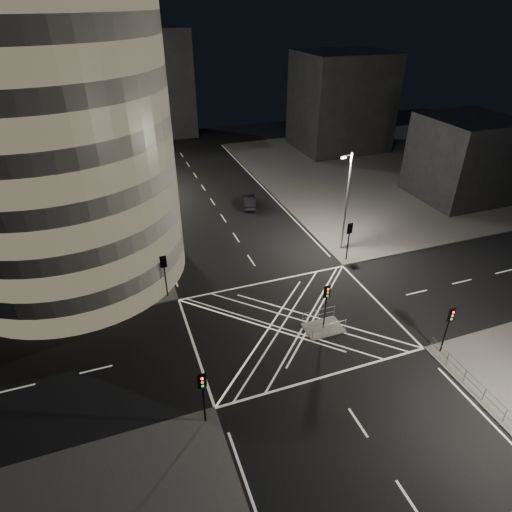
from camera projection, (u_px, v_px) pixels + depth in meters
name	position (u px, v px, depth m)	size (l,w,h in m)	color
ground	(292.00, 322.00, 34.26)	(120.00, 120.00, 0.00)	black
sidewalk_far_right	(396.00, 170.00, 64.29)	(42.00, 42.00, 0.15)	#504E4B
central_island	(323.00, 328.00, 33.59)	(3.00, 2.00, 0.15)	slate
office_block_rear	(12.00, 97.00, 55.90)	(24.00, 16.00, 22.00)	gray
building_right_far	(341.00, 101.00, 69.94)	(14.00, 12.00, 15.00)	black
building_right_near	(463.00, 158.00, 53.09)	(10.00, 10.00, 10.00)	black
building_far_end	(140.00, 85.00, 75.07)	(18.00, 8.00, 18.00)	black
tree_a	(137.00, 241.00, 36.01)	(3.84, 3.84, 6.81)	black
tree_b	(129.00, 208.00, 40.62)	(4.20, 4.20, 7.44)	black
tree_c	(125.00, 191.00, 45.76)	(4.82, 4.82, 7.19)	black
tree_d	(119.00, 167.00, 50.23)	(5.52, 5.52, 8.27)	black
tree_e	(117.00, 158.00, 55.49)	(4.46, 4.46, 6.82)	black
traffic_signal_fl	(164.00, 269.00, 35.68)	(0.55, 0.22, 4.00)	black
traffic_signal_nl	(203.00, 389.00, 24.75)	(0.55, 0.22, 4.00)	black
traffic_signal_fr	(349.00, 235.00, 40.75)	(0.55, 0.22, 4.00)	black
traffic_signal_nr	(449.00, 322.00, 29.81)	(0.55, 0.22, 4.00)	black
traffic_signal_island	(326.00, 299.00, 32.12)	(0.55, 0.22, 4.00)	black
street_lamp_left_near	(144.00, 216.00, 38.32)	(1.25, 0.25, 10.00)	slate
street_lamp_left_far	(126.00, 156.00, 52.79)	(1.25, 0.25, 10.00)	slate
street_lamp_right_far	(346.00, 200.00, 41.34)	(1.25, 0.25, 10.00)	slate
railing_near_right	(494.00, 405.00, 26.52)	(0.06, 11.70, 1.10)	slate
railing_island_south	(329.00, 329.00, 32.55)	(2.80, 0.06, 1.10)	slate
railing_island_north	(319.00, 315.00, 33.99)	(2.80, 0.06, 1.10)	slate
sedan	(249.00, 201.00, 52.80)	(1.45, 4.17, 1.37)	black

